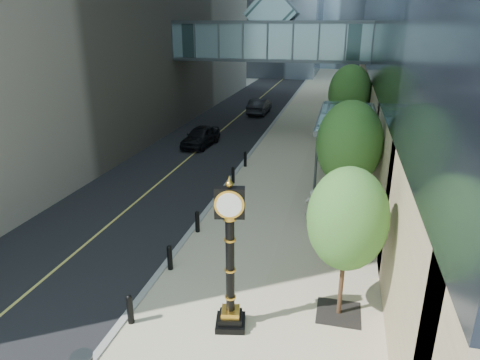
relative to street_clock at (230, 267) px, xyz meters
name	(u,v)px	position (x,y,z in m)	size (l,w,h in m)	color
road	(253,104)	(-7.36, 38.40, -2.13)	(8.00, 180.00, 0.02)	black
sidewalk	(323,107)	(0.64, 38.40, -2.11)	(8.00, 180.00, 0.06)	#B7AD8C
curb	(287,105)	(-3.36, 38.40, -2.10)	(0.25, 180.00, 0.07)	gray
skywalk	(272,38)	(-3.36, 26.40, 5.58)	(17.00, 4.20, 5.80)	#476E72
entrance_canopy	(347,118)	(3.12, 12.40, 2.06)	(3.00, 8.00, 4.38)	#383F44
bollard_row	(208,208)	(-3.06, 7.40, -1.63)	(0.20, 16.20, 0.90)	black
street_trees	(349,116)	(3.24, 14.90, 1.63)	(2.99, 28.45, 6.15)	black
street_clock	(230,267)	(0.00, 0.00, 0.00)	(1.06, 1.06, 4.79)	black
pedestrian	(312,208)	(1.85, 7.52, -1.17)	(0.66, 0.44, 1.82)	#A8A59A
car_near	(201,136)	(-7.51, 19.58, -1.36)	(1.78, 4.43, 1.51)	black
car_far	(259,106)	(-5.55, 32.84, -1.33)	(1.67, 4.80, 1.58)	black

